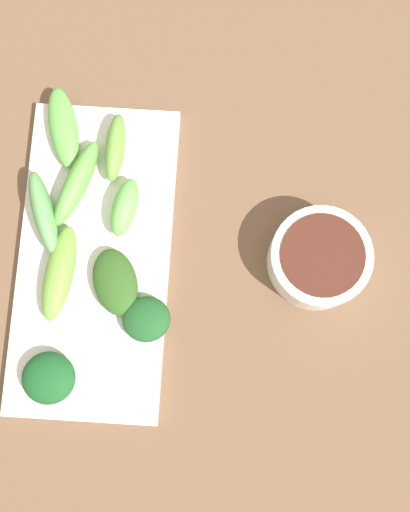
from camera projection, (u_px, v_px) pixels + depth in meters
The scene contains 12 objects.
tabletop at pixel (212, 252), 0.66m from camera, with size 2.10×2.10×0.02m, color brown.
sauce_bowl at pixel (319, 259), 0.62m from camera, with size 0.10×0.10×0.05m.
serving_plate at pixel (95, 258), 0.64m from camera, with size 0.15×0.33×0.01m, color silver.
broccoli_leafy_0 at pixel (146, 319), 0.61m from camera, with size 0.05×0.05×0.02m, color #1E5224.
broccoli_stalk_1 at pixel (76, 183), 0.63m from camera, with size 0.02×0.10×0.03m, color #63AD48.
broccoli_stalk_2 at pixel (124, 207), 0.63m from camera, with size 0.02×0.06×0.03m, color #69BC53.
broccoli_stalk_3 at pixel (59, 273), 0.62m from camera, with size 0.03×0.10×0.02m, color #70A63F.
broccoli_leafy_4 at pixel (48, 378), 0.60m from camera, with size 0.05×0.05×0.02m, color #195323.
broccoli_stalk_5 at pixel (43, 212), 0.63m from camera, with size 0.02×0.09×0.03m, color #64AA5A.
broccoli_stalk_6 at pixel (63, 128), 0.65m from camera, with size 0.03×0.09×0.02m, color #63B14A.
broccoli_stalk_7 at pixel (115, 148), 0.64m from camera, with size 0.02×0.07×0.03m, color #68A03E.
broccoli_leafy_8 at pixel (115, 282), 0.62m from camera, with size 0.04×0.07×0.02m, color #2E561E.
Camera 1 is at (-0.00, 0.12, 0.66)m, focal length 43.42 mm.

